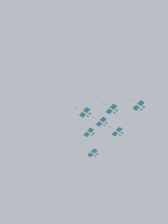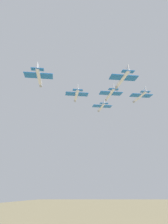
{
  "view_description": "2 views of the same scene",
  "coord_description": "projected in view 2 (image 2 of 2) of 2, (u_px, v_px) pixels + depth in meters",
  "views": [
    {
      "loc": [
        -73.49,
        122.34,
        1.88
      ],
      "look_at": [
        -3.25,
        2.32,
        194.46
      ],
      "focal_mm": 54.05,
      "sensor_mm": 36.0,
      "label": 1
    },
    {
      "loc": [
        -53.92,
        -63.23,
        166.51
      ],
      "look_at": [
        -5.12,
        15.41,
        194.82
      ],
      "focal_mm": 29.24,
      "sensor_mm": 36.0,
      "label": 2
    }
  ],
  "objects": [
    {
      "name": "jet_starboard_inner",
      "position": [
        140.0,
        96.0,
        76.54
      ],
      "size": [
        9.52,
        12.26,
        2.6
      ],
      "rotation": [
        0.0,
        0.0,
        5.87
      ],
      "color": "white"
    },
    {
      "name": "jet_starboard_outer",
      "position": [
        39.0,
        77.0,
        58.18
      ],
      "size": [
        9.52,
        12.26,
        2.6
      ],
      "rotation": [
        0.0,
        0.0,
        5.87
      ],
      "color": "white"
    },
    {
      "name": "jet_port_inner",
      "position": [
        77.0,
        95.0,
        72.7
      ],
      "size": [
        9.52,
        12.26,
        2.6
      ],
      "rotation": [
        0.0,
        0.0,
        5.87
      ],
      "color": "white"
    },
    {
      "name": "jet_port_trail",
      "position": [
        123.0,
        79.0,
        59.17
      ],
      "size": [
        9.52,
        12.26,
        2.6
      ],
      "rotation": [
        0.0,
        0.0,
        5.87
      ],
      "color": "white"
    },
    {
      "name": "jet_lead",
      "position": [
        102.0,
        107.0,
        87.24
      ],
      "size": [
        9.52,
        12.26,
        2.6
      ],
      "rotation": [
        0.0,
        0.0,
        5.87
      ],
      "color": "white"
    },
    {
      "name": "jet_port_outer",
      "position": [
        110.0,
        94.0,
        73.37
      ],
      "size": [
        9.52,
        12.26,
        2.6
      ],
      "rotation": [
        0.0,
        0.0,
        5.87
      ],
      "color": "white"
    }
  ]
}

